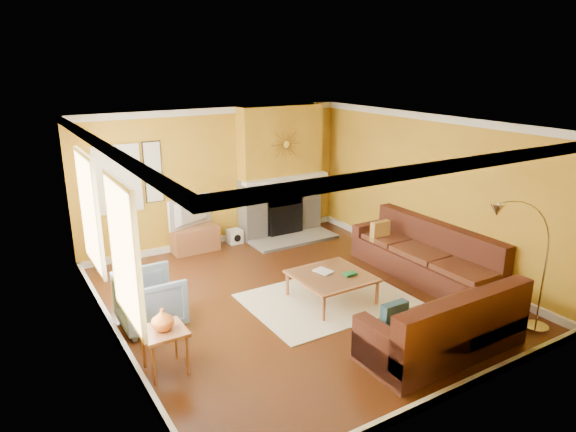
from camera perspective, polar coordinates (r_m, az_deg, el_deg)
floor at (r=8.16m, az=1.03°, el=-9.10°), size 5.50×6.00×0.02m
ceiling at (r=7.37m, az=1.15°, el=10.22°), size 5.50×6.00×0.02m
wall_back at (r=10.24m, az=-8.00°, el=4.29°), size 5.50×0.02×2.70m
wall_front at (r=5.52m, az=18.22°, el=-7.78°), size 5.50×0.02×2.70m
wall_left at (r=6.67m, az=-19.39°, el=-3.56°), size 0.02×6.00×2.70m
wall_right at (r=9.38m, az=15.49°, el=2.64°), size 0.02×6.00×2.70m
baseboard at (r=8.13m, az=1.04°, el=-8.66°), size 5.50×6.00×0.12m
crown_molding at (r=7.38m, az=1.14°, el=9.68°), size 5.50×6.00×0.12m
window_left_near at (r=7.86m, az=-21.30°, el=0.45°), size 0.06×1.22×1.72m
window_left_far at (r=6.08m, az=-17.92°, el=-3.92°), size 0.06×1.22×1.72m
window_back at (r=9.58m, az=-18.41°, el=3.91°), size 0.82×0.06×1.22m
wall_art at (r=9.74m, az=-14.73°, el=4.73°), size 0.34×0.04×1.14m
fireplace at (r=10.65m, az=-0.86°, el=4.95°), size 1.80×0.40×2.70m
mantel at (r=10.47m, az=-0.19°, el=4.18°), size 1.92×0.22×0.08m
hearth at (r=10.56m, az=0.69°, el=-2.61°), size 1.80×0.70×0.06m
sunburst at (r=10.35m, az=-0.22°, el=7.97°), size 0.70×0.04×0.70m
rug at (r=8.11m, az=4.30°, el=-9.20°), size 2.40×1.80×0.02m
sectional_sofa at (r=8.04m, az=11.65°, el=-6.30°), size 3.10×3.70×0.90m
coffee_table at (r=8.01m, az=4.84°, el=-7.90°), size 1.10×1.10×0.43m
media_console at (r=10.10m, az=-10.27°, el=-2.53°), size 0.90×0.40×0.49m
tv at (r=9.93m, az=-10.43°, el=0.41°), size 1.01×0.48×0.59m
subwoofer at (r=10.47m, az=-5.97°, el=-2.25°), size 0.28×0.28×0.28m
armchair at (r=7.47m, az=-15.04°, el=-8.93°), size 0.85×0.83×0.77m
side_table at (r=6.46m, az=-13.51°, el=-14.33°), size 0.50×0.50×0.55m
vase at (r=6.26m, az=-13.78°, el=-11.08°), size 0.26×0.26×0.27m
book at (r=7.91m, az=3.44°, el=-6.38°), size 0.28×0.33×0.03m
arc_lamp at (r=7.24m, az=24.43°, el=-5.62°), size 1.27×0.36×1.97m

